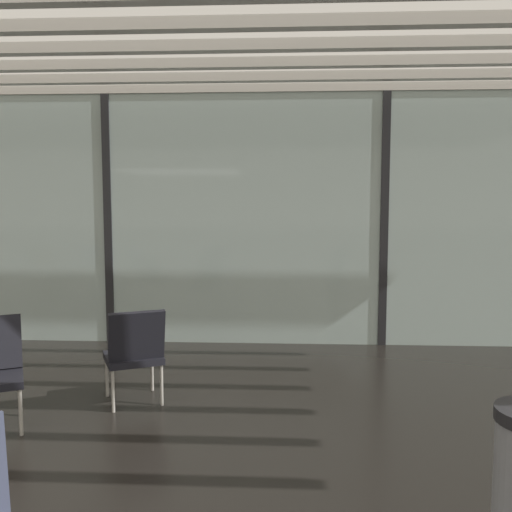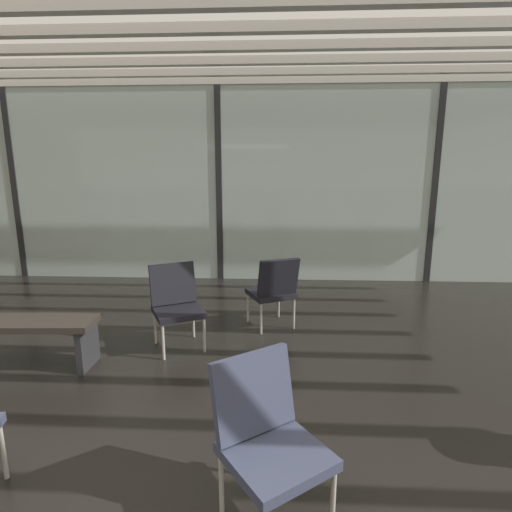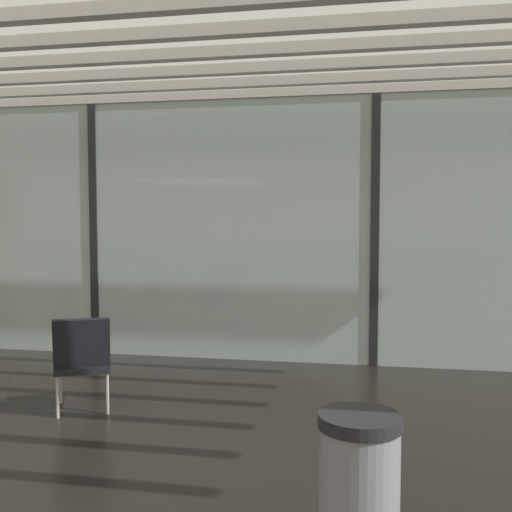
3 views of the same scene
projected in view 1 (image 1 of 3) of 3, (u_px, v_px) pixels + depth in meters
name	position (u px, v px, depth m)	size (l,w,h in m)	color
glass_curtain_wall	(109.00, 220.00, 6.91)	(14.00, 0.08, 3.16)	#A3B7B2
window_mullion_1	(109.00, 220.00, 6.91)	(0.10, 0.12, 3.16)	black
window_mullion_2	(384.00, 220.00, 6.72)	(0.10, 0.12, 3.16)	black
parked_airplane	(209.00, 202.00, 11.10)	(14.06, 3.68, 3.68)	#B2BCD6
lounge_chair_2	(135.00, 350.00, 4.76)	(0.66, 0.68, 0.87)	black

